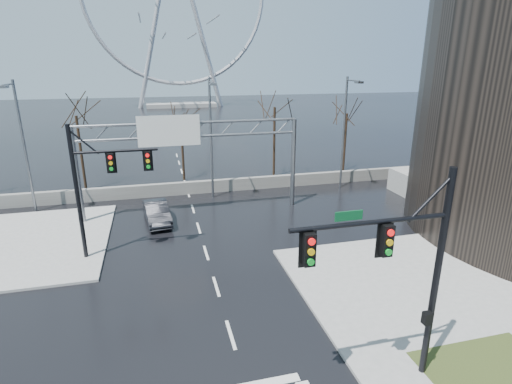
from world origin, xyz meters
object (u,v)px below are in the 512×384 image
object	(u,v)px
signal_mast_near	(405,262)
car	(157,212)
signal_mast_far	(97,180)
sign_gantry	(186,148)

from	to	relation	value
signal_mast_near	car	xyz separation A→B (m)	(-7.93, 17.89, -4.12)
car	signal_mast_far	bearing A→B (deg)	-128.91
signal_mast_far	signal_mast_near	bearing A→B (deg)	-49.74
sign_gantry	car	world-z (taller)	sign_gantry
signal_mast_near	signal_mast_far	world-z (taller)	same
signal_mast_far	sign_gantry	xyz separation A→B (m)	(5.49, 6.00, 0.35)
signal_mast_near	signal_mast_far	xyz separation A→B (m)	(-11.01, 13.00, -0.04)
signal_mast_far	sign_gantry	size ratio (longest dim) A/B	0.49
signal_mast_near	car	distance (m)	19.99
signal_mast_near	sign_gantry	bearing A→B (deg)	106.19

